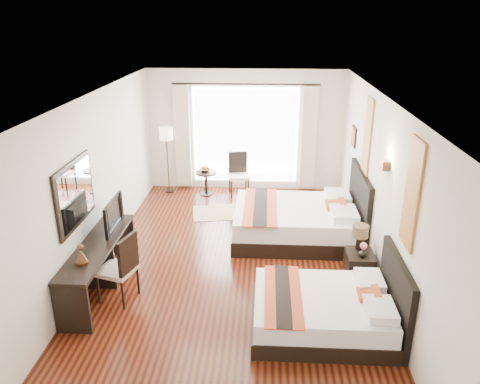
# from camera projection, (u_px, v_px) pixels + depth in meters

# --- Properties ---
(floor) EXTENTS (4.50, 7.50, 0.01)m
(floor) POSITION_uv_depth(u_px,v_px,m) (234.00, 267.00, 7.80)
(floor) COLOR #320A09
(floor) RESTS_ON ground
(ceiling) EXTENTS (4.50, 7.50, 0.02)m
(ceiling) POSITION_uv_depth(u_px,v_px,m) (234.00, 99.00, 6.79)
(ceiling) COLOR white
(ceiling) RESTS_ON wall_headboard
(wall_headboard) EXTENTS (0.01, 7.50, 2.80)m
(wall_headboard) POSITION_uv_depth(u_px,v_px,m) (380.00, 191.00, 7.17)
(wall_headboard) COLOR silver
(wall_headboard) RESTS_ON floor
(wall_desk) EXTENTS (0.01, 7.50, 2.80)m
(wall_desk) POSITION_uv_depth(u_px,v_px,m) (93.00, 185.00, 7.42)
(wall_desk) COLOR silver
(wall_desk) RESTS_ON floor
(wall_window) EXTENTS (4.50, 0.01, 2.80)m
(wall_window) POSITION_uv_depth(u_px,v_px,m) (245.00, 131.00, 10.78)
(wall_window) COLOR silver
(wall_window) RESTS_ON floor
(wall_entry) EXTENTS (4.50, 0.01, 2.80)m
(wall_entry) POSITION_uv_depth(u_px,v_px,m) (202.00, 349.00, 3.81)
(wall_entry) COLOR silver
(wall_entry) RESTS_ON floor
(window_glass) EXTENTS (2.40, 0.02, 2.20)m
(window_glass) POSITION_uv_depth(u_px,v_px,m) (245.00, 135.00, 10.80)
(window_glass) COLOR white
(window_glass) RESTS_ON wall_window
(sheer_curtain) EXTENTS (2.30, 0.02, 2.10)m
(sheer_curtain) POSITION_uv_depth(u_px,v_px,m) (245.00, 136.00, 10.75)
(sheer_curtain) COLOR white
(sheer_curtain) RESTS_ON wall_window
(drape_left) EXTENTS (0.35, 0.14, 2.35)m
(drape_left) POSITION_uv_depth(u_px,v_px,m) (183.00, 136.00, 10.80)
(drape_left) COLOR #C2B096
(drape_left) RESTS_ON floor
(drape_right) EXTENTS (0.35, 0.14, 2.35)m
(drape_right) POSITION_uv_depth(u_px,v_px,m) (309.00, 138.00, 10.64)
(drape_right) COLOR #C2B096
(drape_right) RESTS_ON floor
(art_panel_near) EXTENTS (0.03, 0.50, 1.35)m
(art_panel_near) POSITION_uv_depth(u_px,v_px,m) (412.00, 194.00, 5.54)
(art_panel_near) COLOR brown
(art_panel_near) RESTS_ON wall_headboard
(art_panel_far) EXTENTS (0.03, 0.50, 1.35)m
(art_panel_far) POSITION_uv_depth(u_px,v_px,m) (367.00, 137.00, 8.06)
(art_panel_far) COLOR brown
(art_panel_far) RESTS_ON wall_headboard
(wall_sconce) EXTENTS (0.10, 0.14, 0.14)m
(wall_sconce) POSITION_uv_depth(u_px,v_px,m) (385.00, 165.00, 6.67)
(wall_sconce) COLOR #4F311C
(wall_sconce) RESTS_ON wall_headboard
(mirror_frame) EXTENTS (0.04, 1.25, 0.95)m
(mirror_frame) POSITION_uv_depth(u_px,v_px,m) (75.00, 194.00, 6.65)
(mirror_frame) COLOR black
(mirror_frame) RESTS_ON wall_desk
(mirror_glass) EXTENTS (0.01, 1.12, 0.82)m
(mirror_glass) POSITION_uv_depth(u_px,v_px,m) (77.00, 194.00, 6.65)
(mirror_glass) COLOR white
(mirror_glass) RESTS_ON mirror_frame
(bed_near) EXTENTS (1.89, 1.47, 1.06)m
(bed_near) POSITION_uv_depth(u_px,v_px,m) (328.00, 310.00, 6.19)
(bed_near) COLOR black
(bed_near) RESTS_ON floor
(bed_far) EXTENTS (2.33, 1.81, 1.32)m
(bed_far) POSITION_uv_depth(u_px,v_px,m) (300.00, 221.00, 8.70)
(bed_far) COLOR black
(bed_far) RESTS_ON floor
(nightstand) EXTENTS (0.41, 0.51, 0.49)m
(nightstand) POSITION_uv_depth(u_px,v_px,m) (359.00, 267.00, 7.29)
(nightstand) COLOR black
(nightstand) RESTS_ON floor
(table_lamp) EXTENTS (0.25, 0.25, 0.40)m
(table_lamp) POSITION_uv_depth(u_px,v_px,m) (360.00, 233.00, 7.23)
(table_lamp) COLOR black
(table_lamp) RESTS_ON nightstand
(vase) EXTENTS (0.14, 0.14, 0.13)m
(vase) POSITION_uv_depth(u_px,v_px,m) (363.00, 252.00, 7.08)
(vase) COLOR black
(vase) RESTS_ON nightstand
(console_desk) EXTENTS (0.50, 2.20, 0.76)m
(console_desk) POSITION_uv_depth(u_px,v_px,m) (100.00, 266.00, 7.06)
(console_desk) COLOR black
(console_desk) RESTS_ON floor
(television) EXTENTS (0.12, 0.85, 0.49)m
(television) POSITION_uv_depth(u_px,v_px,m) (108.00, 214.00, 7.35)
(television) COLOR black
(television) RESTS_ON console_desk
(bronze_figurine) EXTENTS (0.20, 0.20, 0.26)m
(bronze_figurine) POSITION_uv_depth(u_px,v_px,m) (81.00, 255.00, 6.34)
(bronze_figurine) COLOR #4F311C
(bronze_figurine) RESTS_ON console_desk
(desk_chair) EXTENTS (0.60, 0.60, 1.04)m
(desk_chair) POSITION_uv_depth(u_px,v_px,m) (119.00, 280.00, 6.81)
(desk_chair) COLOR #C4AE96
(desk_chair) RESTS_ON floor
(floor_lamp) EXTENTS (0.31, 0.31, 1.54)m
(floor_lamp) POSITION_uv_depth(u_px,v_px,m) (166.00, 138.00, 10.58)
(floor_lamp) COLOR black
(floor_lamp) RESTS_ON floor
(side_table) EXTENTS (0.48, 0.48, 0.55)m
(side_table) POSITION_uv_depth(u_px,v_px,m) (206.00, 183.00, 10.77)
(side_table) COLOR black
(side_table) RESTS_ON floor
(fruit_bowl) EXTENTS (0.29, 0.29, 0.06)m
(fruit_bowl) POSITION_uv_depth(u_px,v_px,m) (205.00, 170.00, 10.70)
(fruit_bowl) COLOR #4C2D1B
(fruit_bowl) RESTS_ON side_table
(window_chair) EXTENTS (0.53, 0.53, 0.98)m
(window_chair) POSITION_uv_depth(u_px,v_px,m) (239.00, 182.00, 10.76)
(window_chair) COLOR #C4AE96
(window_chair) RESTS_ON floor
(jute_rug) EXTENTS (1.35, 1.03, 0.01)m
(jute_rug) POSITION_uv_depth(u_px,v_px,m) (222.00, 212.00, 9.88)
(jute_rug) COLOR tan
(jute_rug) RESTS_ON floor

